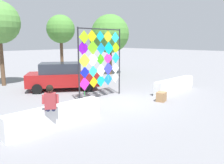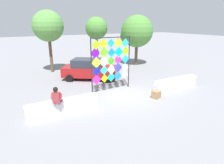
{
  "view_description": "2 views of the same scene",
  "coord_description": "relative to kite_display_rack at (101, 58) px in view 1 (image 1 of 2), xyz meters",
  "views": [
    {
      "loc": [
        -7.76,
        -7.17,
        2.99
      ],
      "look_at": [
        -0.5,
        0.24,
        1.06
      ],
      "focal_mm": 36.17,
      "sensor_mm": 36.0,
      "label": 1
    },
    {
      "loc": [
        -5.97,
        -9.18,
        4.43
      ],
      "look_at": [
        -0.67,
        0.39,
        0.95
      ],
      "focal_mm": 30.13,
      "sensor_mm": 36.0,
      "label": 2
    }
  ],
  "objects": [
    {
      "name": "ground",
      "position": [
        0.18,
        -1.39,
        -2.1
      ],
      "size": [
        120.0,
        120.0,
        0.0
      ],
      "primitive_type": "plane",
      "color": "gray"
    },
    {
      "name": "cardboard_box_large",
      "position": [
        1.76,
        -2.52,
        -1.86
      ],
      "size": [
        0.59,
        0.53,
        0.47
      ],
      "primitive_type": "cube",
      "rotation": [
        0.0,
        0.0,
        0.28
      ],
      "color": "#9E754C",
      "rests_on": "ground"
    },
    {
      "name": "tree_far_right",
      "position": [
        2.48,
        7.49,
        1.73
      ],
      "size": [
        2.25,
        2.25,
        5.0
      ],
      "color": "brown",
      "rests_on": "ground"
    },
    {
      "name": "plaza_ledge_right",
      "position": [
        4.11,
        -1.88,
        -1.71
      ],
      "size": [
        3.57,
        0.46,
        0.77
      ],
      "primitive_type": "cube",
      "color": "white",
      "rests_on": "ground"
    },
    {
      "name": "seated_vendor",
      "position": [
        -4.05,
        -2.12,
        -1.13
      ],
      "size": [
        0.71,
        0.78,
        1.62
      ],
      "color": "navy",
      "rests_on": "ground"
    },
    {
      "name": "tree_broadleaf",
      "position": [
        6.22,
        5.92,
        1.38
      ],
      "size": [
        3.3,
        3.3,
        5.2
      ],
      "color": "brown",
      "rests_on": "ground"
    },
    {
      "name": "plaza_ledge_left",
      "position": [
        -3.75,
        -1.88,
        -1.71
      ],
      "size": [
        3.57,
        0.46,
        0.77
      ],
      "primitive_type": "cube",
      "color": "white",
      "rests_on": "ground"
    },
    {
      "name": "parked_car",
      "position": [
        -0.23,
        3.24,
        -1.26
      ],
      "size": [
        4.53,
        3.9,
        1.65
      ],
      "color": "maroon",
      "rests_on": "ground"
    },
    {
      "name": "kite_display_rack",
      "position": [
        0.0,
        0.0,
        0.0
      ],
      "size": [
        2.96,
        0.21,
        3.58
      ],
      "color": "#232328",
      "rests_on": "ground"
    }
  ]
}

